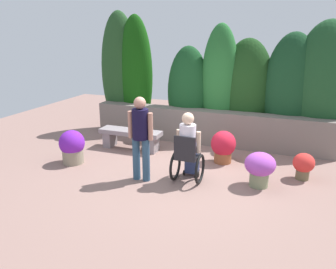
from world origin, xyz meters
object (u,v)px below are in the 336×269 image
Objects in this scene: person_in_wheelchair at (188,149)px; flower_pot_purple_near at (72,146)px; flower_pot_red_accent at (260,167)px; flower_pot_small_foreground at (303,165)px; flower_pot_terracotta_by_wall at (223,146)px; person_standing_companion at (141,133)px; stone_bench at (131,136)px.

person_in_wheelchair is 2.57m from flower_pot_purple_near.
flower_pot_small_foreground is (0.74, 0.61, -0.08)m from flower_pot_red_accent.
person_in_wheelchair reaches higher than flower_pot_red_accent.
flower_pot_red_accent is at bearing -47.05° from flower_pot_terracotta_by_wall.
person_in_wheelchair reaches higher than flower_pot_terracotta_by_wall.
person_standing_companion is 3.10× the size of flower_pot_small_foreground.
person_standing_companion is at bearing -62.78° from stone_bench.
flower_pot_red_accent is at bearing 14.79° from person_standing_companion.
flower_pot_terracotta_by_wall is 1.09× the size of flower_pot_red_accent.
flower_pot_small_foreground reaches higher than stone_bench.
flower_pot_red_accent is 1.24× the size of flower_pot_small_foreground.
flower_pot_purple_near is 1.13× the size of flower_pot_red_accent.
flower_pot_terracotta_by_wall is (2.23, -0.08, 0.05)m from stone_bench.
stone_bench is 3.85m from flower_pot_small_foreground.
person_in_wheelchair is (1.81, -1.23, 0.31)m from stone_bench.
flower_pot_terracotta_by_wall is at bearing 132.95° from flower_pot_red_accent.
person_standing_companion is at bearing -158.79° from flower_pot_small_foreground.
flower_pot_purple_near is 1.40× the size of flower_pot_small_foreground.
stone_bench is 2.09× the size of flower_pot_purple_near.
person_standing_companion is 2.24m from flower_pot_red_accent.
flower_pot_terracotta_by_wall reaches higher than stone_bench.
flower_pot_small_foreground is at bearing 22.66° from person_standing_companion.
person_standing_companion is at bearing -166.66° from flower_pot_red_accent.
stone_bench is 1.45m from flower_pot_purple_near.
person_standing_companion is at bearing -131.44° from flower_pot_terracotta_by_wall.
flower_pot_purple_near is at bearing -169.78° from person_in_wheelchair.
person_standing_companion is 2.21× the size of flower_pot_purple_near.
stone_bench is 0.94× the size of person_standing_companion.
flower_pot_terracotta_by_wall is at bearing 50.01° from person_standing_companion.
stone_bench is 2.15× the size of flower_pot_terracotta_by_wall.
flower_pot_purple_near reaches higher than stone_bench.
flower_pot_terracotta_by_wall is at bearing 21.34° from flower_pot_purple_near.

